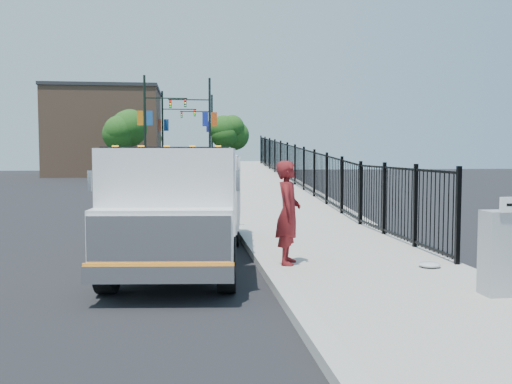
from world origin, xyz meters
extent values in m
plane|color=black|center=(0.00, 0.00, 0.00)|extent=(120.00, 120.00, 0.00)
cube|color=#9E998E|center=(1.93, -2.00, 0.06)|extent=(3.55, 12.00, 0.12)
cube|color=#ADAAA3|center=(0.00, -2.00, 0.08)|extent=(0.30, 12.00, 0.16)
cube|color=#9E998E|center=(2.12, 16.00, 0.00)|extent=(3.95, 24.06, 3.19)
cube|color=black|center=(3.55, 12.00, 0.90)|extent=(0.10, 28.00, 1.80)
cube|color=black|center=(-1.53, -0.37, 0.49)|extent=(1.52, 6.16, 0.20)
cube|color=white|center=(-1.74, -2.42, 1.39)|extent=(2.30, 2.18, 1.79)
cube|color=white|center=(-1.86, -3.54, 0.94)|extent=(2.16, 0.84, 0.90)
cube|color=silver|center=(-1.89, -3.87, 0.94)|extent=(2.06, 0.28, 0.76)
cube|color=silver|center=(-1.90, -3.94, 0.49)|extent=(2.16, 0.38, 0.25)
cube|color=orange|center=(-1.90, -3.94, 0.63)|extent=(2.15, 0.27, 0.05)
cube|color=black|center=(-1.77, -2.65, 1.93)|extent=(2.08, 1.36, 0.76)
cube|color=white|center=(-1.41, 0.79, 1.39)|extent=(2.53, 3.97, 1.52)
cube|color=silver|center=(-2.95, -3.20, 1.79)|extent=(0.06, 0.06, 0.31)
cube|color=silver|center=(-0.72, -3.43, 1.79)|extent=(0.06, 0.06, 0.31)
cube|color=orange|center=(-2.60, -2.88, 2.31)|extent=(0.10, 0.08, 0.05)
cube|color=orange|center=(-2.20, -2.92, 2.31)|extent=(0.10, 0.08, 0.05)
cube|color=orange|center=(-1.80, -2.96, 2.31)|extent=(0.10, 0.08, 0.05)
cube|color=orange|center=(-1.40, -3.00, 2.31)|extent=(0.10, 0.08, 0.05)
cube|color=orange|center=(-1.00, -3.04, 2.31)|extent=(0.10, 0.08, 0.05)
cylinder|color=black|center=(-2.75, -2.95, 0.45)|extent=(0.38, 0.92, 0.90)
cylinder|color=black|center=(-0.87, -3.15, 0.45)|extent=(0.38, 0.92, 0.90)
cylinder|color=black|center=(-2.29, 1.42, 0.45)|extent=(0.38, 0.92, 0.90)
cylinder|color=black|center=(-0.42, 1.23, 0.45)|extent=(0.38, 0.92, 0.90)
cylinder|color=black|center=(-2.19, 2.40, 0.45)|extent=(0.38, 0.92, 0.90)
cylinder|color=black|center=(-0.32, 2.21, 0.45)|extent=(0.38, 0.92, 0.90)
imported|color=maroon|center=(0.40, -1.57, 1.09)|extent=(0.64, 0.81, 1.95)
cube|color=gray|center=(3.10, -4.27, 0.75)|extent=(0.55, 0.40, 1.25)
cube|color=white|center=(3.10, -4.49, 1.48)|extent=(0.35, 0.04, 0.22)
ellipsoid|color=silver|center=(2.92, -2.21, 0.17)|extent=(0.40, 0.40, 0.10)
cylinder|color=black|center=(-4.50, 31.85, 4.00)|extent=(0.18, 0.18, 8.00)
cube|color=black|center=(-2.90, 31.85, 6.30)|extent=(3.20, 0.08, 0.08)
cube|color=black|center=(-1.46, 31.85, 5.95)|extent=(0.18, 0.22, 0.60)
cube|color=#1C5495|center=(-4.15, 31.85, 4.80)|extent=(0.45, 0.04, 1.10)
cube|color=orange|center=(-4.85, 31.85, 4.80)|extent=(0.45, 0.04, 1.10)
cylinder|color=black|center=(0.43, 32.90, 4.00)|extent=(0.18, 0.18, 8.00)
cube|color=black|center=(-1.17, 32.90, 6.30)|extent=(3.20, 0.08, 0.08)
cube|color=black|center=(-2.61, 32.90, 5.95)|extent=(0.18, 0.22, 0.60)
cube|color=#D64B15|center=(0.78, 32.90, 4.80)|extent=(0.45, 0.04, 1.10)
cube|color=#17289D|center=(0.08, 32.90, 4.80)|extent=(0.45, 0.04, 1.10)
cylinder|color=black|center=(-3.61, 42.92, 4.00)|extent=(0.18, 0.18, 8.00)
cube|color=black|center=(-2.01, 42.92, 6.30)|extent=(3.20, 0.08, 0.08)
cube|color=black|center=(-0.57, 42.92, 5.95)|extent=(0.18, 0.22, 0.60)
cube|color=navy|center=(-3.26, 42.92, 4.80)|extent=(0.45, 0.04, 1.10)
cube|color=#CB502A|center=(-3.96, 42.92, 4.80)|extent=(0.45, 0.04, 1.10)
cylinder|color=black|center=(1.21, 45.83, 4.00)|extent=(0.18, 0.18, 8.00)
cube|color=black|center=(-0.39, 45.83, 6.30)|extent=(3.20, 0.08, 0.08)
cube|color=black|center=(-1.83, 45.83, 5.95)|extent=(0.18, 0.22, 0.60)
cube|color=#E15627|center=(1.56, 45.83, 4.80)|extent=(0.45, 0.04, 1.10)
cube|color=navy|center=(0.86, 45.83, 4.80)|extent=(0.45, 0.04, 1.10)
cylinder|color=#382314|center=(-5.88, 34.18, 1.60)|extent=(0.36, 0.36, 3.20)
sphere|color=#194714|center=(-5.88, 34.18, 4.00)|extent=(3.02, 3.02, 3.02)
cylinder|color=#382314|center=(2.32, 41.32, 1.60)|extent=(0.36, 0.36, 3.20)
sphere|color=#194714|center=(2.32, 41.32, 4.00)|extent=(2.59, 2.59, 2.59)
cylinder|color=#382314|center=(-5.30, 48.54, 1.60)|extent=(0.36, 0.36, 3.20)
sphere|color=#194714|center=(-5.30, 48.54, 4.00)|extent=(2.41, 2.41, 2.41)
cube|color=#8C664C|center=(-9.00, 44.00, 4.00)|extent=(10.00, 10.00, 8.00)
camera|label=1|loc=(-1.51, -12.05, 2.23)|focal=40.00mm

